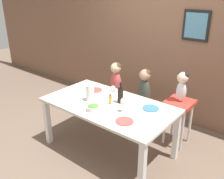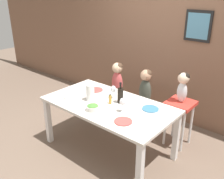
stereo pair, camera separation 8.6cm
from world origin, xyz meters
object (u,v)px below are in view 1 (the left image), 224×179
object	(u,v)px
wine_glass_near	(123,102)
person_baby_right	(182,83)
person_child_left	(116,77)
paper_towel_roll	(90,93)
chair_far_center	(143,108)
chair_far_left	(116,98)
wine_bottle	(120,95)
chair_right_highchair	(179,110)
dinner_plate_back_right	(151,108)
dinner_plate_front_left	(71,97)
dinner_plate_front_right	(125,121)
salad_bowl_large	(93,108)
wine_glass_far	(113,89)
dinner_plate_back_left	(95,90)
person_child_center	(144,85)

from	to	relation	value
wine_glass_near	person_baby_right	bearing A→B (deg)	65.67
person_child_left	paper_towel_roll	xyz separation A→B (m)	(0.23, -0.86, 0.06)
chair_far_center	chair_far_left	bearing A→B (deg)	180.00
chair_far_left	wine_bottle	size ratio (longest dim) A/B	1.59
chair_right_highchair	person_child_left	distance (m)	1.18
wine_glass_near	dinner_plate_back_right	world-z (taller)	wine_glass_near
dinner_plate_front_left	dinner_plate_front_right	xyz separation A→B (m)	(0.99, -0.07, 0.00)
salad_bowl_large	dinner_plate_front_right	bearing A→B (deg)	2.44
wine_glass_far	salad_bowl_large	bearing A→B (deg)	-85.01
wine_bottle	paper_towel_roll	bearing A→B (deg)	-149.65
salad_bowl_large	paper_towel_roll	bearing A→B (deg)	140.67
person_child_left	dinner_plate_front_right	distance (m)	1.39
paper_towel_roll	dinner_plate_back_left	size ratio (longest dim) A/B	1.08
wine_bottle	dinner_plate_front_left	size ratio (longest dim) A/B	1.36
dinner_plate_back_left	wine_glass_far	bearing A→B (deg)	-6.82
chair_far_center	person_child_left	size ratio (longest dim) A/B	0.80
chair_far_left	dinner_plate_front_right	world-z (taller)	dinner_plate_front_right
person_child_center	wine_bottle	size ratio (longest dim) A/B	1.98
person_child_left	wine_bottle	size ratio (longest dim) A/B	1.98
person_child_left	wine_bottle	world-z (taller)	person_child_left
chair_far_left	person_baby_right	distance (m)	1.29
chair_far_left	person_child_center	world-z (taller)	person_child_center
person_child_center	wine_glass_near	distance (m)	0.87
chair_far_center	dinner_plate_front_right	xyz separation A→B (m)	(0.38, -1.03, 0.35)
wine_glass_near	wine_glass_far	distance (m)	0.42
wine_glass_far	dinner_plate_back_right	size ratio (longest dim) A/B	0.88
person_child_center	wine_glass_far	xyz separation A→B (m)	(-0.13, -0.60, 0.08)
wine_glass_far	chair_far_left	bearing A→B (deg)	125.14
chair_right_highchair	salad_bowl_large	bearing A→B (deg)	-123.38
dinner_plate_front_right	person_child_left	bearing A→B (deg)	132.24
chair_far_left	dinner_plate_back_left	size ratio (longest dim) A/B	2.17
wine_glass_far	person_child_center	bearing A→B (deg)	77.49
person_baby_right	dinner_plate_front_right	bearing A→B (deg)	-101.97
paper_towel_roll	dinner_plate_front_right	xyz separation A→B (m)	(0.70, -0.17, -0.11)
chair_right_highchair	wine_bottle	size ratio (longest dim) A/B	2.38
wine_glass_near	dinner_plate_back_left	xyz separation A→B (m)	(-0.73, 0.28, -0.13)
salad_bowl_large	dinner_plate_back_left	xyz separation A→B (m)	(-0.42, 0.49, -0.03)
chair_right_highchair	person_baby_right	size ratio (longest dim) A/B	1.59
dinner_plate_back_left	dinner_plate_front_left	bearing A→B (deg)	-103.66
chair_far_left	chair_right_highchair	world-z (taller)	chair_right_highchair
chair_far_left	wine_glass_near	bearing A→B (deg)	-47.31
dinner_plate_front_left	person_child_left	bearing A→B (deg)	86.55
chair_right_highchair	wine_glass_far	size ratio (longest dim) A/B	3.70
wine_bottle	salad_bowl_large	world-z (taller)	wine_bottle
person_child_left	dinner_plate_back_left	world-z (taller)	person_child_left
wine_bottle	paper_towel_roll	size ratio (longest dim) A/B	1.26
chair_far_left	wine_glass_near	world-z (taller)	wine_glass_near
chair_right_highchair	person_child_center	xyz separation A→B (m)	(-0.60, 0.00, 0.24)
chair_far_center	person_baby_right	distance (m)	0.82
chair_right_highchair	dinner_plate_front_left	distance (m)	1.55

